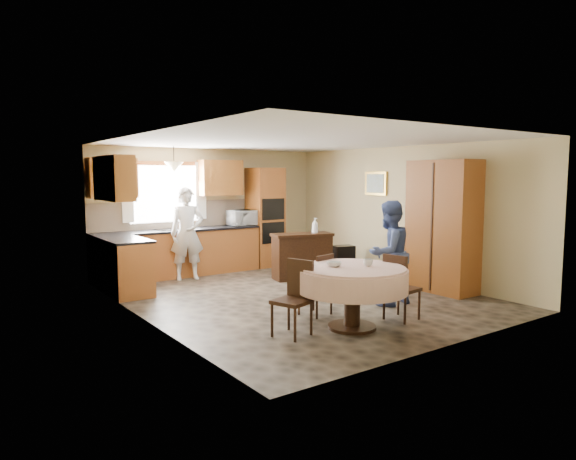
{
  "coord_description": "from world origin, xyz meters",
  "views": [
    {
      "loc": [
        -4.86,
        -6.59,
        1.94
      ],
      "look_at": [
        0.05,
        0.3,
        1.05
      ],
      "focal_mm": 32.0,
      "sensor_mm": 36.0,
      "label": 1
    }
  ],
  "objects_px": {
    "cupboard": "(443,226)",
    "person_dining": "(389,253)",
    "oven_tower": "(265,217)",
    "chair_left": "(295,294)",
    "chair_right": "(399,284)",
    "dining_table": "(352,281)",
    "sideboard": "(302,257)",
    "chair_back": "(319,282)",
    "person_sink": "(187,234)"
  },
  "relations": [
    {
      "from": "chair_right",
      "to": "person_sink",
      "type": "xyz_separation_m",
      "value": [
        -1.13,
        4.25,
        0.37
      ]
    },
    {
      "from": "sideboard",
      "to": "chair_left",
      "type": "relative_size",
      "value": 1.23
    },
    {
      "from": "chair_back",
      "to": "cupboard",
      "type": "bearing_deg",
      "value": 167.52
    },
    {
      "from": "sideboard",
      "to": "person_sink",
      "type": "height_order",
      "value": "person_sink"
    },
    {
      "from": "oven_tower",
      "to": "chair_back",
      "type": "distance_m",
      "value": 4.17
    },
    {
      "from": "dining_table",
      "to": "chair_back",
      "type": "height_order",
      "value": "chair_back"
    },
    {
      "from": "person_sink",
      "to": "person_dining",
      "type": "relative_size",
      "value": 1.1
    },
    {
      "from": "oven_tower",
      "to": "person_sink",
      "type": "height_order",
      "value": "oven_tower"
    },
    {
      "from": "person_sink",
      "to": "person_dining",
      "type": "xyz_separation_m",
      "value": [
        1.65,
        -3.56,
        -0.08
      ]
    },
    {
      "from": "oven_tower",
      "to": "person_sink",
      "type": "relative_size",
      "value": 1.22
    },
    {
      "from": "cupboard",
      "to": "person_sink",
      "type": "height_order",
      "value": "cupboard"
    },
    {
      "from": "chair_left",
      "to": "person_sink",
      "type": "distance_m",
      "value": 3.96
    },
    {
      "from": "chair_right",
      "to": "person_dining",
      "type": "height_order",
      "value": "person_dining"
    },
    {
      "from": "oven_tower",
      "to": "sideboard",
      "type": "bearing_deg",
      "value": -97.3
    },
    {
      "from": "sideboard",
      "to": "cupboard",
      "type": "distance_m",
      "value": 2.66
    },
    {
      "from": "dining_table",
      "to": "chair_back",
      "type": "xyz_separation_m",
      "value": [
        0.04,
        0.72,
        -0.14
      ]
    },
    {
      "from": "chair_back",
      "to": "person_sink",
      "type": "relative_size",
      "value": 0.5
    },
    {
      "from": "sideboard",
      "to": "chair_left",
      "type": "distance_m",
      "value": 3.48
    },
    {
      "from": "oven_tower",
      "to": "person_sink",
      "type": "xyz_separation_m",
      "value": [
        -2.0,
        -0.39,
        -0.19
      ]
    },
    {
      "from": "cupboard",
      "to": "chair_back",
      "type": "bearing_deg",
      "value": 179.83
    },
    {
      "from": "chair_right",
      "to": "person_dining",
      "type": "xyz_separation_m",
      "value": [
        0.52,
        0.68,
        0.29
      ]
    },
    {
      "from": "cupboard",
      "to": "oven_tower",
      "type": "bearing_deg",
      "value": 105.62
    },
    {
      "from": "chair_back",
      "to": "person_dining",
      "type": "bearing_deg",
      "value": 161.51
    },
    {
      "from": "sideboard",
      "to": "person_sink",
      "type": "bearing_deg",
      "value": 160.26
    },
    {
      "from": "dining_table",
      "to": "person_sink",
      "type": "xyz_separation_m",
      "value": [
        -0.38,
        4.15,
        0.25
      ]
    },
    {
      "from": "chair_right",
      "to": "chair_left",
      "type": "bearing_deg",
      "value": 70.3
    },
    {
      "from": "sideboard",
      "to": "person_dining",
      "type": "height_order",
      "value": "person_dining"
    },
    {
      "from": "cupboard",
      "to": "dining_table",
      "type": "relative_size",
      "value": 1.58
    },
    {
      "from": "chair_left",
      "to": "cupboard",
      "type": "bearing_deg",
      "value": 79.9
    },
    {
      "from": "sideboard",
      "to": "chair_back",
      "type": "height_order",
      "value": "chair_back"
    },
    {
      "from": "cupboard",
      "to": "dining_table",
      "type": "bearing_deg",
      "value": -165.23
    },
    {
      "from": "sideboard",
      "to": "person_dining",
      "type": "bearing_deg",
      "value": -79.49
    },
    {
      "from": "dining_table",
      "to": "chair_left",
      "type": "bearing_deg",
      "value": 163.62
    },
    {
      "from": "cupboard",
      "to": "person_dining",
      "type": "relative_size",
      "value": 1.4
    },
    {
      "from": "chair_left",
      "to": "chair_right",
      "type": "height_order",
      "value": "chair_left"
    },
    {
      "from": "oven_tower",
      "to": "cupboard",
      "type": "relative_size",
      "value": 0.96
    },
    {
      "from": "oven_tower",
      "to": "person_dining",
      "type": "relative_size",
      "value": 1.34
    },
    {
      "from": "dining_table",
      "to": "chair_right",
      "type": "distance_m",
      "value": 0.77
    },
    {
      "from": "oven_tower",
      "to": "dining_table",
      "type": "xyz_separation_m",
      "value": [
        -1.62,
        -4.54,
        -0.44
      ]
    },
    {
      "from": "chair_left",
      "to": "sideboard",
      "type": "bearing_deg",
      "value": 123.34
    },
    {
      "from": "chair_back",
      "to": "dining_table",
      "type": "bearing_deg",
      "value": 74.58
    },
    {
      "from": "cupboard",
      "to": "person_sink",
      "type": "relative_size",
      "value": 1.27
    },
    {
      "from": "oven_tower",
      "to": "chair_right",
      "type": "relative_size",
      "value": 2.34
    },
    {
      "from": "chair_right",
      "to": "person_sink",
      "type": "bearing_deg",
      "value": 7.19
    },
    {
      "from": "chair_back",
      "to": "chair_right",
      "type": "bearing_deg",
      "value": 118.89
    },
    {
      "from": "dining_table",
      "to": "chair_right",
      "type": "relative_size",
      "value": 1.55
    },
    {
      "from": "chair_back",
      "to": "person_dining",
      "type": "distance_m",
      "value": 1.28
    },
    {
      "from": "chair_right",
      "to": "sideboard",
      "type": "bearing_deg",
      "value": -20.1
    },
    {
      "from": "oven_tower",
      "to": "chair_back",
      "type": "xyz_separation_m",
      "value": [
        -1.58,
        -3.82,
        -0.58
      ]
    },
    {
      "from": "chair_left",
      "to": "person_dining",
      "type": "height_order",
      "value": "person_dining"
    }
  ]
}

